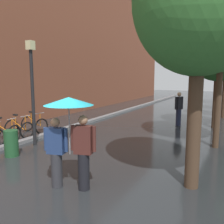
# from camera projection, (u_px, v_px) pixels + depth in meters

# --- Properties ---
(ground_plane) EXTENTS (80.00, 80.00, 0.00)m
(ground_plane) POSITION_uv_depth(u_px,v_px,m) (24.00, 192.00, 5.51)
(ground_plane) COLOR #26282B
(building_facade) EXTENTS (8.00, 36.00, 10.06)m
(building_facade) POSITION_uv_depth(u_px,v_px,m) (27.00, 42.00, 18.10)
(building_facade) COLOR brown
(building_facade) RESTS_ON ground
(kerb_strip) EXTENTS (0.30, 36.00, 0.12)m
(kerb_strip) POSITION_uv_depth(u_px,v_px,m) (109.00, 115.00, 15.74)
(kerb_strip) COLOR slate
(kerb_strip) RESTS_ON ground
(street_tree_0) EXTENTS (2.88, 2.88, 5.74)m
(street_tree_0) POSITION_uv_depth(u_px,v_px,m) (200.00, 1.00, 5.18)
(street_tree_0) COLOR #473323
(street_tree_0) RESTS_ON ground
(street_tree_1) EXTENTS (3.07, 3.07, 6.60)m
(street_tree_1) POSITION_uv_depth(u_px,v_px,m) (224.00, 14.00, 8.27)
(street_tree_1) COLOR #473323
(street_tree_1) RESTS_ON ground
(street_tree_2) EXTENTS (3.03, 3.03, 5.42)m
(street_tree_2) POSITION_uv_depth(u_px,v_px,m) (219.00, 49.00, 11.76)
(street_tree_2) COLOR #473323
(street_tree_2) RESTS_ON ground
(parked_bicycle_1) EXTENTS (1.15, 0.81, 0.96)m
(parked_bicycle_1) POSITION_uv_depth(u_px,v_px,m) (4.00, 132.00, 9.73)
(parked_bicycle_1) COLOR black
(parked_bicycle_1) RESTS_ON ground
(parked_bicycle_2) EXTENTS (1.14, 0.79, 0.96)m
(parked_bicycle_2) POSITION_uv_depth(u_px,v_px,m) (19.00, 128.00, 10.41)
(parked_bicycle_2) COLOR black
(parked_bicycle_2) RESTS_ON ground
(parked_bicycle_3) EXTENTS (1.17, 0.85, 0.96)m
(parked_bicycle_3) POSITION_uv_depth(u_px,v_px,m) (34.00, 124.00, 11.25)
(parked_bicycle_3) COLOR black
(parked_bicycle_3) RESTS_ON ground
(couple_under_umbrella) EXTENTS (1.22, 1.11, 2.10)m
(couple_under_umbrella) POSITION_uv_depth(u_px,v_px,m) (69.00, 129.00, 5.54)
(couple_under_umbrella) COLOR #2D2D33
(couple_under_umbrella) RESTS_ON ground
(street_lamp_post) EXTENTS (0.24, 0.24, 3.80)m
(street_lamp_post) POSITION_uv_depth(u_px,v_px,m) (32.00, 85.00, 8.98)
(street_lamp_post) COLOR black
(street_lamp_post) RESTS_ON ground
(litter_bin) EXTENTS (0.44, 0.44, 0.85)m
(litter_bin) POSITION_uv_depth(u_px,v_px,m) (11.00, 143.00, 7.93)
(litter_bin) COLOR #1E4C28
(litter_bin) RESTS_ON ground
(pedestrian_walking_midground) EXTENTS (0.36, 0.55, 1.73)m
(pedestrian_walking_midground) POSITION_uv_depth(u_px,v_px,m) (179.00, 109.00, 12.67)
(pedestrian_walking_midground) COLOR #1E233D
(pedestrian_walking_midground) RESTS_ON ground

